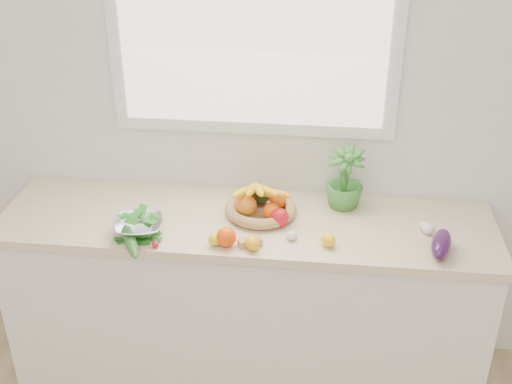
# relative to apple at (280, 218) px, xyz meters

# --- Properties ---
(back_wall) EXTENTS (4.50, 0.02, 2.70)m
(back_wall) POSITION_rel_apple_xyz_m (-0.16, 0.34, 0.41)
(back_wall) COLOR white
(back_wall) RESTS_ON ground
(counter_cabinet) EXTENTS (2.20, 0.58, 0.86)m
(counter_cabinet) POSITION_rel_apple_xyz_m (-0.16, 0.04, -0.51)
(counter_cabinet) COLOR silver
(counter_cabinet) RESTS_ON ground
(countertop) EXTENTS (2.24, 0.62, 0.04)m
(countertop) POSITION_rel_apple_xyz_m (-0.16, 0.04, -0.06)
(countertop) COLOR beige
(countertop) RESTS_ON counter_cabinet
(window_frame) EXTENTS (1.30, 0.03, 1.10)m
(window_frame) POSITION_rel_apple_xyz_m (-0.16, 0.33, 0.81)
(window_frame) COLOR white
(window_frame) RESTS_ON back_wall
(window_pane) EXTENTS (1.18, 0.01, 0.98)m
(window_pane) POSITION_rel_apple_xyz_m (-0.16, 0.31, 0.81)
(window_pane) COLOR white
(window_pane) RESTS_ON window_frame
(orange_loose) EXTENTS (0.10, 0.10, 0.09)m
(orange_loose) POSITION_rel_apple_xyz_m (-0.21, -0.19, 0.00)
(orange_loose) COLOR #FF4908
(orange_loose) RESTS_ON countertop
(lemon_a) EXTENTS (0.09, 0.09, 0.06)m
(lemon_a) POSITION_rel_apple_xyz_m (-0.10, -0.20, -0.01)
(lemon_a) COLOR #FFB20D
(lemon_a) RESTS_ON countertop
(lemon_b) EXTENTS (0.09, 0.09, 0.06)m
(lemon_b) POSITION_rel_apple_xyz_m (-0.25, -0.18, -0.01)
(lemon_b) COLOR yellow
(lemon_b) RESTS_ON countertop
(lemon_c) EXTENTS (0.09, 0.09, 0.06)m
(lemon_c) POSITION_rel_apple_xyz_m (0.22, -0.14, -0.01)
(lemon_c) COLOR yellow
(lemon_c) RESTS_ON countertop
(apple) EXTENTS (0.09, 0.09, 0.08)m
(apple) POSITION_rel_apple_xyz_m (0.00, 0.00, 0.00)
(apple) COLOR red
(apple) RESTS_ON countertop
(ginger) EXTENTS (0.11, 0.07, 0.03)m
(ginger) POSITION_rel_apple_xyz_m (-0.11, -0.17, -0.03)
(ginger) COLOR tan
(ginger) RESTS_ON countertop
(garlic_a) EXTENTS (0.05, 0.05, 0.04)m
(garlic_a) POSITION_rel_apple_xyz_m (0.64, 0.04, -0.02)
(garlic_a) COLOR white
(garlic_a) RESTS_ON countertop
(garlic_b) EXTENTS (0.07, 0.07, 0.05)m
(garlic_b) POSITION_rel_apple_xyz_m (0.65, 0.01, -0.02)
(garlic_b) COLOR white
(garlic_b) RESTS_ON countertop
(garlic_c) EXTENTS (0.06, 0.06, 0.04)m
(garlic_c) POSITION_rel_apple_xyz_m (0.06, -0.11, -0.02)
(garlic_c) COLOR white
(garlic_c) RESTS_ON countertop
(eggplant) EXTENTS (0.13, 0.23, 0.08)m
(eggplant) POSITION_rel_apple_xyz_m (0.68, -0.14, 0.00)
(eggplant) COLOR #33103C
(eggplant) RESTS_ON countertop
(cucumber) EXTENTS (0.16, 0.27, 0.05)m
(cucumber) POSITION_rel_apple_xyz_m (-0.61, -0.24, -0.02)
(cucumber) COLOR #1C5C1B
(cucumber) RESTS_ON countertop
(radish) EXTENTS (0.04, 0.04, 0.03)m
(radish) POSITION_rel_apple_xyz_m (-0.50, -0.24, -0.03)
(radish) COLOR red
(radish) RESTS_ON countertop
(potted_herb) EXTENTS (0.18, 0.18, 0.31)m
(potted_herb) POSITION_rel_apple_xyz_m (0.28, 0.21, 0.10)
(potted_herb) COLOR #3D832F
(potted_herb) RESTS_ON countertop
(fruit_basket) EXTENTS (0.40, 0.40, 0.18)m
(fruit_basket) POSITION_rel_apple_xyz_m (-0.10, 0.09, 0.01)
(fruit_basket) COLOR tan
(fruit_basket) RESTS_ON countertop
(colander_with_spinach) EXTENTS (0.25, 0.25, 0.12)m
(colander_with_spinach) POSITION_rel_apple_xyz_m (-0.60, -0.14, 0.02)
(colander_with_spinach) COLOR silver
(colander_with_spinach) RESTS_ON countertop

